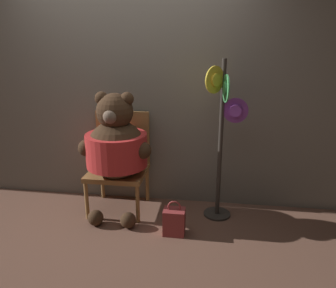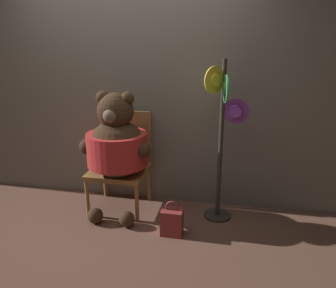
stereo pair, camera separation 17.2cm
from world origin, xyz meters
The scene contains 6 objects.
ground_plane centered at (0.00, 0.00, 0.00)m, with size 14.00×14.00×0.00m, color brown.
wall_back centered at (0.00, 0.58, 1.38)m, with size 8.00×0.10×2.76m.
chair centered at (-0.08, 0.33, 0.54)m, with size 0.59×0.55×1.04m.
teddy_bear centered at (-0.06, 0.14, 0.75)m, with size 0.74×0.66×1.30m.
hat_display_rack centered at (0.99, 0.21, 0.92)m, with size 0.41×0.39×1.61m.
handbag_on_ground centered at (0.57, -0.17, 0.13)m, with size 0.20×0.16×0.35m.
Camera 1 is at (0.90, -2.89, 1.75)m, focal length 35.00 mm.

